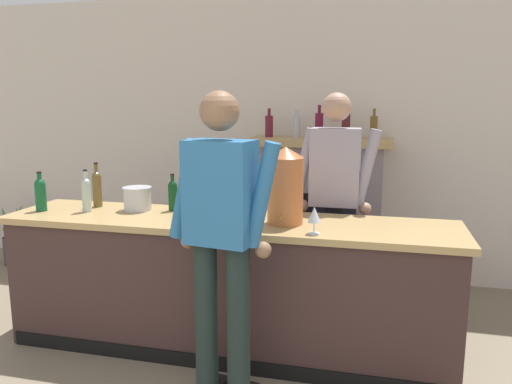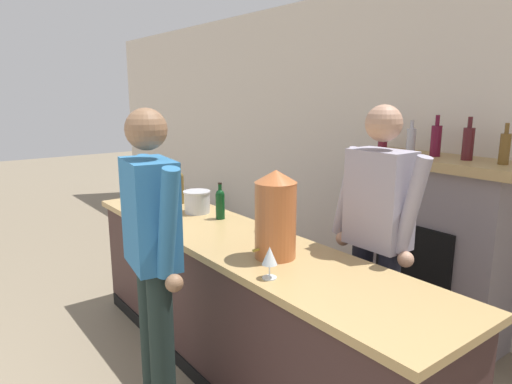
% 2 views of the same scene
% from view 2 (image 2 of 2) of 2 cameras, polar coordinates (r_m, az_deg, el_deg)
% --- Properties ---
extents(wall_back_panel, '(12.00, 0.07, 2.75)m').
position_cam_2_polar(wall_back_panel, '(4.02, 19.27, 4.78)').
color(wall_back_panel, beige).
rests_on(wall_back_panel, ground_plane).
extents(bar_counter, '(3.11, 0.69, 0.94)m').
position_cam_2_polar(bar_counter, '(3.12, -2.33, -13.95)').
color(bar_counter, '#3D2825').
rests_on(bar_counter, ground_plane).
extents(fireplace_stone, '(1.30, 0.52, 1.70)m').
position_cam_2_polar(fireplace_stone, '(3.76, 20.94, -6.22)').
color(fireplace_stone, gray).
rests_on(fireplace_stone, ground_plane).
extents(potted_plant_corner, '(0.37, 0.39, 0.66)m').
position_cam_2_polar(potted_plant_corner, '(6.03, -7.45, -3.00)').
color(potted_plant_corner, '#473D40').
rests_on(potted_plant_corner, ground_plane).
extents(person_customer, '(0.65, 0.35, 1.78)m').
position_cam_2_polar(person_customer, '(2.47, -12.68, -8.42)').
color(person_customer, black).
rests_on(person_customer, ground_plane).
extents(person_bartender, '(0.66, 0.30, 1.79)m').
position_cam_2_polar(person_bartender, '(2.81, 14.82, -5.91)').
color(person_bartender, '#1F212F').
rests_on(person_bartender, ground_plane).
extents(copper_dispenser, '(0.24, 0.28, 0.50)m').
position_cam_2_polar(copper_dispenser, '(2.55, 2.46, -2.76)').
color(copper_dispenser, '#BD6535').
rests_on(copper_dispenser, bar_counter).
extents(ice_bucket_steel, '(0.21, 0.21, 0.17)m').
position_cam_2_polar(ice_bucket_steel, '(3.57, -7.38, -1.22)').
color(ice_bucket_steel, silver).
rests_on(ice_bucket_steel, bar_counter).
extents(wine_bottle_merlot_tall, '(0.07, 0.07, 0.27)m').
position_cam_2_polar(wine_bottle_merlot_tall, '(3.36, -4.50, -1.34)').
color(wine_bottle_merlot_tall, '#0D3C18').
rests_on(wine_bottle_merlot_tall, bar_counter).
extents(wine_bottle_chardonnay_pale, '(0.07, 0.07, 0.31)m').
position_cam_2_polar(wine_bottle_chardonnay_pale, '(3.78, -11.67, 0.18)').
color(wine_bottle_chardonnay_pale, '#ABBDB2').
rests_on(wine_bottle_chardonnay_pale, bar_counter).
extents(wine_bottle_riesling_slim, '(0.07, 0.07, 0.34)m').
position_cam_2_polar(wine_bottle_riesling_slim, '(3.87, -9.49, 0.73)').
color(wine_bottle_riesling_slim, brown).
rests_on(wine_bottle_riesling_slim, bar_counter).
extents(wine_bottle_cabernet_heavy, '(0.08, 0.08, 0.29)m').
position_cam_2_polar(wine_bottle_cabernet_heavy, '(4.06, -14.48, 0.80)').
color(wine_bottle_cabernet_heavy, '#12542D').
rests_on(wine_bottle_cabernet_heavy, bar_counter).
extents(wine_glass_mid_counter, '(0.08, 0.08, 0.18)m').
position_cam_2_polar(wine_glass_mid_counter, '(3.05, 1.07, -2.66)').
color(wine_glass_mid_counter, silver).
rests_on(wine_glass_mid_counter, bar_counter).
extents(wine_glass_back_row, '(0.08, 0.08, 0.17)m').
position_cam_2_polar(wine_glass_back_row, '(2.30, 1.71, -8.11)').
color(wine_glass_back_row, silver).
rests_on(wine_glass_back_row, bar_counter).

